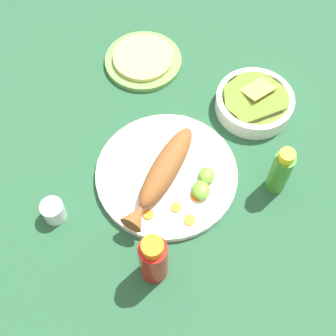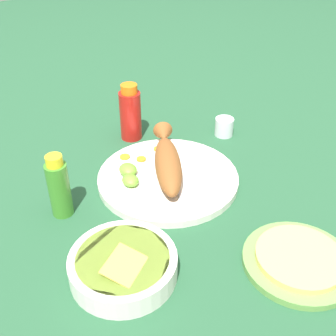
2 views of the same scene
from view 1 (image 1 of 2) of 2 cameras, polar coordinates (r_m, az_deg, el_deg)
ground_plane at (r=1.10m, az=0.00°, el=-0.97°), size 4.00×4.00×0.00m
main_plate at (r=1.09m, az=0.00°, el=-0.75°), size 0.33×0.33×0.02m
fried_fish at (r=1.05m, az=-0.50°, el=-0.61°), size 0.27×0.18×0.06m
fork_near at (r=1.12m, az=1.03°, el=3.19°), size 0.18×0.07×0.00m
fork_far at (r=1.12m, az=3.18°, el=2.28°), size 0.19×0.02×0.00m
carrot_slice_near at (r=1.04m, az=-2.19°, el=-5.68°), size 0.02×0.02×0.00m
carrot_slice_mid at (r=1.04m, az=1.17°, el=-4.81°), size 0.02×0.02×0.00m
carrot_slice_far at (r=1.03m, az=2.84°, el=-6.36°), size 0.03×0.03×0.00m
carrot_slice_extra at (r=1.06m, az=3.73°, el=-3.39°), size 0.03×0.03×0.00m
lime_wedge_main at (r=1.05m, az=4.23°, el=-2.70°), size 0.05×0.04×0.03m
lime_wedge_side at (r=1.07m, az=4.93°, el=-0.90°), size 0.04×0.04×0.02m
hot_sauce_bottle_red at (r=0.94m, az=-1.58°, el=-11.06°), size 0.06×0.06×0.16m
hot_sauce_bottle_green at (r=1.06m, az=13.71°, el=-0.40°), size 0.05×0.05×0.14m
salt_cup at (r=1.07m, az=-13.58°, el=-5.17°), size 0.05×0.05×0.05m
guacamole_bowl at (r=1.21m, az=10.65°, el=7.92°), size 0.19×0.19×0.06m
tortilla_plate at (r=1.30m, az=-2.87°, el=12.92°), size 0.21×0.21×0.01m
tortilla_stack at (r=1.29m, az=-2.90°, el=13.31°), size 0.16×0.16×0.01m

